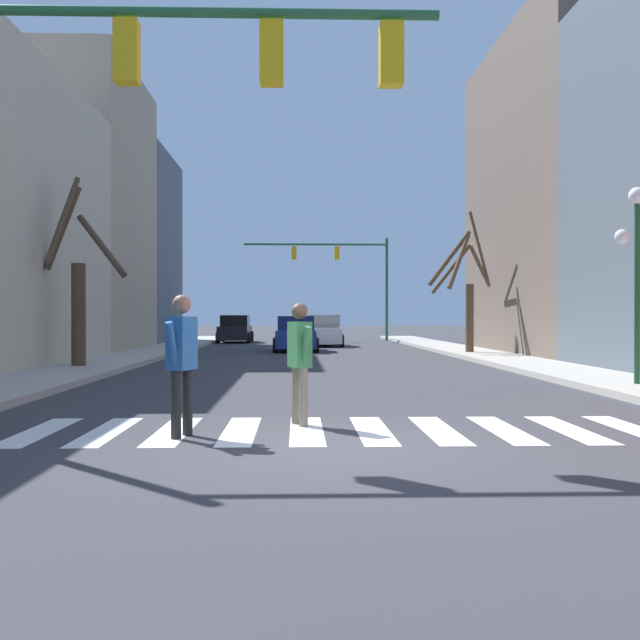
% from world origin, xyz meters
% --- Properties ---
extents(ground_plane, '(240.00, 240.00, 0.00)m').
position_xyz_m(ground_plane, '(0.00, 0.00, 0.00)').
color(ground_plane, '#38383D').
extents(building_row_left, '(6.00, 44.00, 12.37)m').
position_xyz_m(building_row_left, '(-10.72, 18.21, 4.91)').
color(building_row_left, tan).
rests_on(building_row_left, ground_plane).
extents(crosswalk_stripes, '(8.55, 2.60, 0.01)m').
position_xyz_m(crosswalk_stripes, '(0.00, 1.41, 0.00)').
color(crosswalk_stripes, white).
rests_on(crosswalk_stripes, ground_plane).
extents(traffic_signal_near, '(6.61, 0.28, 6.07)m').
position_xyz_m(traffic_signal_near, '(-2.71, 1.43, 4.51)').
color(traffic_signal_near, '#236038').
rests_on(traffic_signal_near, ground_plane).
extents(traffic_signal_far, '(9.24, 0.28, 6.56)m').
position_xyz_m(traffic_signal_far, '(2.38, 38.98, 4.88)').
color(traffic_signal_far, '#236038').
rests_on(traffic_signal_far, ground_plane).
extents(street_lamp_right_corner, '(0.95, 0.36, 4.10)m').
position_xyz_m(street_lamp_right_corner, '(6.51, 6.63, 3.06)').
color(street_lamp_right_corner, '#1E4C2D').
rests_on(street_lamp_right_corner, sidewalk_right).
extents(car_parked_left_near, '(1.99, 4.82, 1.63)m').
position_xyz_m(car_parked_left_near, '(-4.29, 36.17, 0.76)').
color(car_parked_left_near, black).
rests_on(car_parked_left_near, ground_plane).
extents(car_parked_right_far, '(1.97, 4.55, 1.57)m').
position_xyz_m(car_parked_right_far, '(-0.64, 24.70, 0.74)').
color(car_parked_right_far, navy).
rests_on(car_parked_right_far, ground_plane).
extents(car_parked_left_far, '(2.01, 4.64, 1.63)m').
position_xyz_m(car_parked_left_far, '(0.78, 30.43, 0.76)').
color(car_parked_left_far, white).
rests_on(car_parked_left_far, ground_plane).
extents(pedestrian_waiting_at_curb, '(0.36, 0.73, 1.75)m').
position_xyz_m(pedestrian_waiting_at_curb, '(-0.54, 1.89, 1.03)').
color(pedestrian_waiting_at_curb, '#7A705B').
rests_on(pedestrian_waiting_at_curb, ground_plane).
extents(pedestrian_on_right_sidewalk, '(0.37, 0.77, 1.83)m').
position_xyz_m(pedestrian_on_right_sidewalk, '(-2.06, 0.90, 1.08)').
color(pedestrian_on_right_sidewalk, black).
rests_on(pedestrian_on_right_sidewalk, ground_plane).
extents(street_tree_left_far, '(2.49, 1.73, 5.39)m').
position_xyz_m(street_tree_left_far, '(-6.83, 12.68, 2.44)').
color(street_tree_left_far, '#473828').
rests_on(street_tree_left_far, sidewalk_left).
extents(street_tree_right_mid, '(2.83, 2.25, 5.60)m').
position_xyz_m(street_tree_right_mid, '(6.06, 20.60, 2.67)').
color(street_tree_right_mid, brown).
rests_on(street_tree_right_mid, sidewalk_right).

